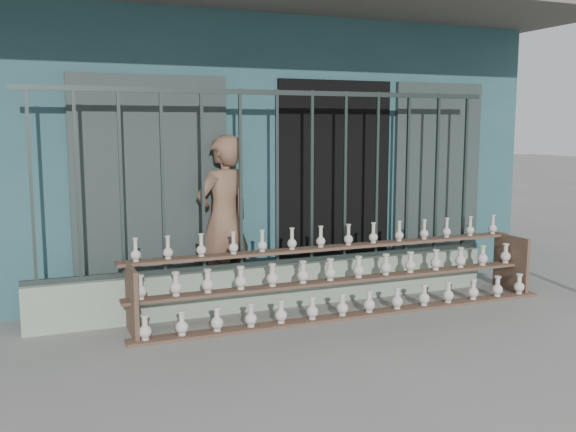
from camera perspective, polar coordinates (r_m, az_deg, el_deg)
name	(u,v)px	position (r m, az deg, el deg)	size (l,w,h in m)	color
ground	(331,344)	(5.70, 3.88, -11.31)	(60.00, 60.00, 0.00)	slate
workshop_building	(204,145)	(9.37, -7.52, 6.30)	(7.40, 6.60, 3.21)	#274C52
parapet_wall	(277,285)	(6.78, -0.97, -6.17)	(5.00, 0.20, 0.45)	gray
security_fence	(277,179)	(6.60, -0.99, 3.34)	(5.00, 0.04, 1.80)	#283330
shelf_rack	(345,276)	(6.61, 5.11, -5.33)	(4.50, 0.68, 0.85)	brown
elderly_woman	(224,221)	(6.79, -5.73, -0.40)	(0.66, 0.43, 1.80)	brown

